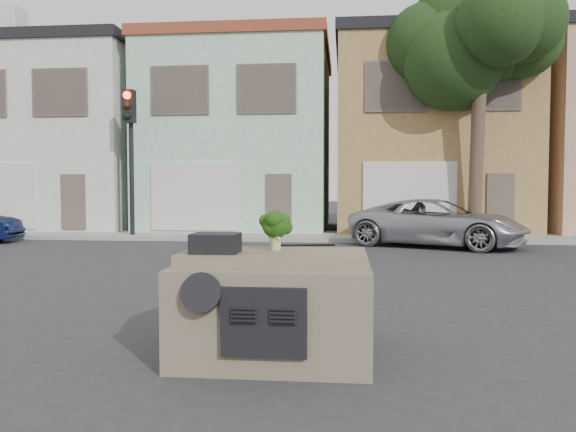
# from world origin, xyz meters

# --- Properties ---
(ground_plane) EXTENTS (120.00, 120.00, 0.00)m
(ground_plane) POSITION_xyz_m (0.00, 0.00, 0.00)
(ground_plane) COLOR #303033
(ground_plane) RESTS_ON ground
(sidewalk) EXTENTS (40.00, 3.00, 0.15)m
(sidewalk) POSITION_xyz_m (0.00, 10.50, 0.07)
(sidewalk) COLOR gray
(sidewalk) RESTS_ON ground
(townhouse_white) EXTENTS (7.20, 8.20, 7.55)m
(townhouse_white) POSITION_xyz_m (-11.00, 14.50, 3.77)
(townhouse_white) COLOR silver
(townhouse_white) RESTS_ON ground
(townhouse_mint) EXTENTS (7.20, 8.20, 7.55)m
(townhouse_mint) POSITION_xyz_m (-3.50, 14.50, 3.77)
(townhouse_mint) COLOR #A7D6B4
(townhouse_mint) RESTS_ON ground
(townhouse_tan) EXTENTS (7.20, 8.20, 7.55)m
(townhouse_tan) POSITION_xyz_m (4.00, 14.50, 3.77)
(townhouse_tan) COLOR #9B7845
(townhouse_tan) RESTS_ON ground
(silver_pickup) EXTENTS (5.67, 4.32, 1.43)m
(silver_pickup) POSITION_xyz_m (3.53, 8.17, 0.00)
(silver_pickup) COLOR #A3A4AA
(silver_pickup) RESTS_ON ground
(traffic_signal) EXTENTS (0.40, 0.40, 5.10)m
(traffic_signal) POSITION_xyz_m (-6.50, 9.50, 2.55)
(traffic_signal) COLOR black
(traffic_signal) RESTS_ON ground
(tree_near) EXTENTS (4.40, 4.00, 8.50)m
(tree_near) POSITION_xyz_m (5.00, 9.80, 4.25)
(tree_near) COLOR #1B3414
(tree_near) RESTS_ON ground
(car_dashboard) EXTENTS (2.00, 1.80, 1.12)m
(car_dashboard) POSITION_xyz_m (0.00, -3.00, 0.56)
(car_dashboard) COLOR #70644E
(car_dashboard) RESTS_ON ground
(instrument_hump) EXTENTS (0.48, 0.38, 0.20)m
(instrument_hump) POSITION_xyz_m (-0.58, -3.35, 1.22)
(instrument_hump) COLOR black
(instrument_hump) RESTS_ON car_dashboard
(wiper_arm) EXTENTS (0.69, 0.15, 0.02)m
(wiper_arm) POSITION_xyz_m (0.28, -2.62, 1.13)
(wiper_arm) COLOR black
(wiper_arm) RESTS_ON car_dashboard
(broccoli) EXTENTS (0.43, 0.43, 0.43)m
(broccoli) POSITION_xyz_m (0.00, -3.06, 1.34)
(broccoli) COLOR #16360A
(broccoli) RESTS_ON car_dashboard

